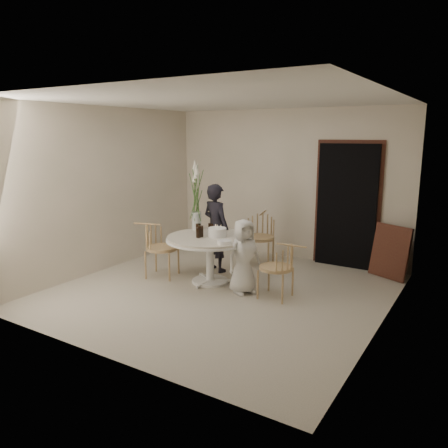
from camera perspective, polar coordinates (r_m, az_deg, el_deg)
The scene contains 18 objects.
ground at distance 6.45m, azimuth -0.44°, elevation -8.77°, with size 4.50×4.50×0.00m, color beige.
room_shell at distance 6.08m, azimuth -0.46°, elevation 5.68°, with size 4.50×4.50×4.50m.
doorway at distance 7.69m, azimuth 15.73°, elevation 2.23°, with size 1.00×0.10×2.10m, color black.
door_trim at distance 7.72m, azimuth 15.83°, elevation 2.71°, with size 1.12×0.03×2.22m, color #55331D.
table at distance 6.65m, azimuth -1.85°, elevation -2.59°, with size 1.33×1.33×0.73m.
picture_frame at distance 7.41m, azimuth 20.88°, elevation -3.41°, with size 0.64×0.04×0.85m, color #55331D.
chair_far at distance 7.69m, azimuth 4.86°, elevation -0.89°, with size 0.58×0.61×0.91m.
chair_right at distance 6.06m, azimuth 7.77°, elevation -5.07°, with size 0.49×0.46×0.80m.
chair_left at distance 7.06m, azimuth -9.05°, elevation -2.32°, with size 0.60×0.57×0.87m.
girl at distance 7.21m, azimuth -1.05°, elevation -0.51°, with size 0.53×0.35×1.46m, color black.
boy at distance 6.24m, azimuth 2.61°, elevation -4.27°, with size 0.53×0.34×1.08m, color silver.
birthday_cake at distance 6.60m, azimuth -0.90°, elevation -1.08°, with size 0.28×0.28×0.18m.
cola_tumbler_a at distance 6.59m, azimuth -3.06°, elevation -0.95°, with size 0.08×0.08×0.17m, color black.
cola_tumbler_b at distance 6.55m, azimuth -3.37°, elevation -1.14°, with size 0.07×0.07×0.15m, color black.
cola_tumbler_c at distance 6.77m, azimuth -3.38°, elevation -0.64°, with size 0.08×0.08×0.16m, color black.
cola_tumbler_d at distance 6.75m, azimuth -1.73°, elevation -0.64°, with size 0.08×0.08×0.17m, color black.
plate_stack at distance 6.17m, azimuth 0.03°, elevation -2.38°, with size 0.20×0.20×0.05m, color white.
flower_vase at distance 7.03m, azimuth -3.65°, elevation 3.59°, with size 0.15×0.15×1.14m.
Camera 1 is at (3.22, -5.11, 2.26)m, focal length 35.00 mm.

